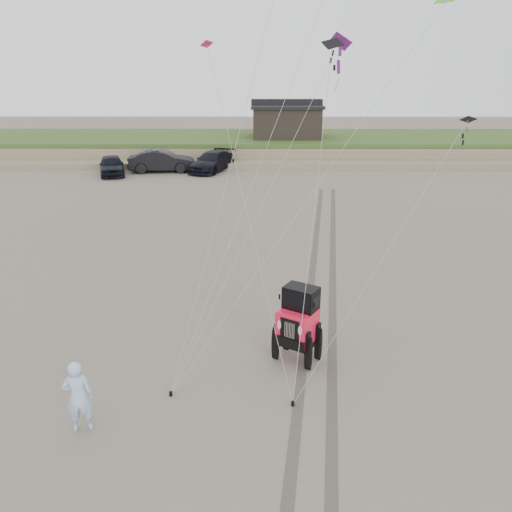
% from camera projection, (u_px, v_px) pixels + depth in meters
% --- Properties ---
extents(ground, '(160.00, 160.00, 0.00)m').
position_uv_depth(ground, '(279.00, 401.00, 11.96)').
color(ground, '#6B6054').
rests_on(ground, ground).
extents(dune_ridge, '(160.00, 14.25, 1.73)m').
position_uv_depth(dune_ridge, '(264.00, 146.00, 46.83)').
color(dune_ridge, '#7A6B54').
rests_on(dune_ridge, ground).
extents(cabin, '(6.40, 5.40, 3.35)m').
position_uv_depth(cabin, '(286.00, 120.00, 45.51)').
color(cabin, black).
rests_on(cabin, dune_ridge).
extents(truck_a, '(2.92, 4.65, 1.48)m').
position_uv_depth(truck_a, '(112.00, 165.00, 37.78)').
color(truck_a, black).
rests_on(truck_a, ground).
extents(truck_b, '(5.29, 2.30, 1.69)m').
position_uv_depth(truck_b, '(162.00, 161.00, 38.91)').
color(truck_b, black).
rests_on(truck_b, ground).
extents(truck_c, '(3.87, 5.64, 1.52)m').
position_uv_depth(truck_c, '(212.00, 162.00, 39.20)').
color(truck_c, black).
rests_on(truck_c, ground).
extents(jeep, '(4.04, 4.88, 1.69)m').
position_uv_depth(jeep, '(297.00, 332.00, 13.40)').
color(jeep, '#FF193C').
rests_on(jeep, ground).
extents(man, '(0.71, 0.56, 1.71)m').
position_uv_depth(man, '(78.00, 397.00, 10.72)').
color(man, '#98B7EC').
rests_on(man, ground).
extents(stake_main, '(0.08, 0.08, 0.12)m').
position_uv_depth(stake_main, '(171.00, 394.00, 12.13)').
color(stake_main, black).
rests_on(stake_main, ground).
extents(stake_aux, '(0.08, 0.08, 0.12)m').
position_uv_depth(stake_aux, '(293.00, 404.00, 11.76)').
color(stake_aux, black).
rests_on(stake_aux, ground).
extents(tire_tracks, '(5.22, 29.74, 0.01)m').
position_uv_depth(tire_tracks, '(322.00, 274.00, 19.44)').
color(tire_tracks, '#4C443D').
rests_on(tire_tracks, ground).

